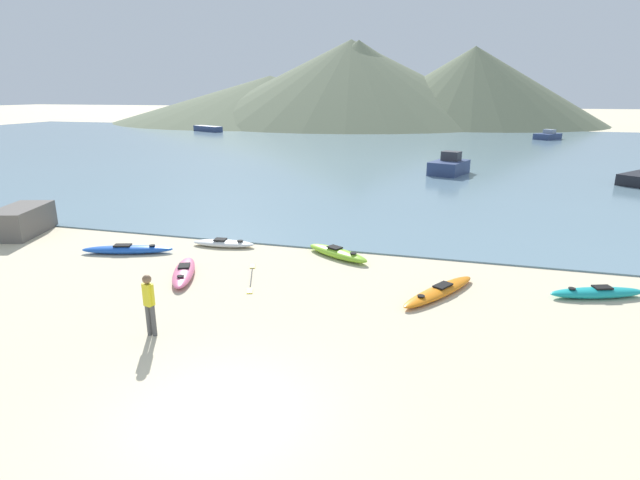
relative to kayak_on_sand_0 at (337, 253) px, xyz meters
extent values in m
plane|color=beige|center=(0.09, -10.03, -0.17)|extent=(400.00, 400.00, 0.00)
cube|color=slate|center=(0.09, 35.76, -0.14)|extent=(160.00, 70.00, 0.06)
cone|color=#5B664C|center=(-36.84, 88.16, 4.52)|extent=(65.90, 65.90, 9.38)
cone|color=#5B664C|center=(-19.07, 88.30, 7.95)|extent=(67.82, 67.82, 16.26)
cone|color=#5B664C|center=(-17.22, 86.94, 7.81)|extent=(51.22, 51.22, 15.96)
cone|color=#5B664C|center=(5.31, 88.67, 7.06)|extent=(49.65, 49.65, 14.47)
ellipsoid|color=#8CCC2D|center=(0.00, 0.00, 0.00)|extent=(2.89, 2.05, 0.34)
cube|color=black|center=(-0.13, 0.07, 0.19)|extent=(0.65, 0.59, 0.05)
cylinder|color=black|center=(0.70, -0.40, 0.18)|extent=(0.24, 0.24, 0.02)
ellipsoid|color=white|center=(-4.83, 0.10, -0.04)|extent=(2.67, 0.99, 0.26)
cube|color=black|center=(-4.96, 0.08, 0.11)|extent=(0.51, 0.45, 0.05)
cylinder|color=black|center=(-4.12, 0.17, 0.10)|extent=(0.26, 0.26, 0.02)
ellipsoid|color=#E5668C|center=(-4.58, -3.43, -0.02)|extent=(1.84, 3.03, 0.30)
cube|color=black|center=(-4.64, -3.29, 0.16)|extent=(0.56, 0.65, 0.05)
cylinder|color=black|center=(-4.25, -4.18, 0.14)|extent=(0.24, 0.24, 0.02)
ellipsoid|color=teal|center=(8.63, -1.59, -0.02)|extent=(3.00, 1.56, 0.30)
cube|color=black|center=(8.77, -1.54, 0.16)|extent=(0.61, 0.49, 0.05)
cylinder|color=black|center=(7.86, -1.86, 0.14)|extent=(0.21, 0.21, 0.02)
ellipsoid|color=blue|center=(-8.05, -1.76, -0.02)|extent=(3.57, 1.67, 0.30)
cube|color=black|center=(-8.22, -1.81, 0.16)|extent=(0.71, 0.53, 0.05)
cylinder|color=black|center=(-7.12, -1.47, 0.14)|extent=(0.23, 0.23, 0.02)
ellipsoid|color=orange|center=(3.95, -2.72, -0.05)|extent=(2.37, 3.42, 0.25)
cube|color=black|center=(4.04, -2.57, 0.10)|extent=(0.63, 0.74, 0.05)
cylinder|color=black|center=(3.45, -3.58, 0.09)|extent=(0.23, 0.23, 0.02)
cylinder|color=#4C4C4C|center=(-3.19, -7.50, 0.25)|extent=(0.12, 0.12, 0.84)
cylinder|color=#4C4C4C|center=(-3.04, -7.50, 0.25)|extent=(0.12, 0.12, 0.84)
cube|color=yellow|center=(-3.12, -7.50, 0.97)|extent=(0.27, 0.25, 0.60)
cylinder|color=yellow|center=(-3.24, -7.50, 0.98)|extent=(0.09, 0.09, 0.57)
cylinder|color=yellow|center=(-2.99, -7.50, 0.98)|extent=(0.09, 0.09, 0.57)
sphere|color=brown|center=(-3.12, -7.50, 1.38)|extent=(0.23, 0.23, 0.23)
cube|color=navy|center=(14.97, 54.82, 0.25)|extent=(3.81, 4.09, 0.74)
cube|color=#8C99A8|center=(15.18, 55.10, 0.88)|extent=(1.66, 1.61, 0.52)
cube|color=navy|center=(3.42, 21.50, 0.38)|extent=(3.14, 3.96, 0.99)
cube|color=#333338|center=(3.52, 21.83, 1.22)|extent=(1.56, 1.39, 0.69)
cube|color=navy|center=(-34.66, 54.93, 0.30)|extent=(5.86, 3.92, 0.82)
cylinder|color=black|center=(-2.29, -2.96, -0.16)|extent=(0.71, 1.78, 0.03)
cube|color=yellow|center=(-2.71, -1.87, -0.16)|extent=(0.33, 0.48, 0.03)
cube|color=yellow|center=(-1.87, -4.06, -0.16)|extent=(0.33, 0.48, 0.03)
cube|color=#605B56|center=(-14.26, -0.65, 0.44)|extent=(2.40, 3.37, 1.22)
camera|label=1|loc=(4.29, -17.62, 5.92)|focal=28.00mm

